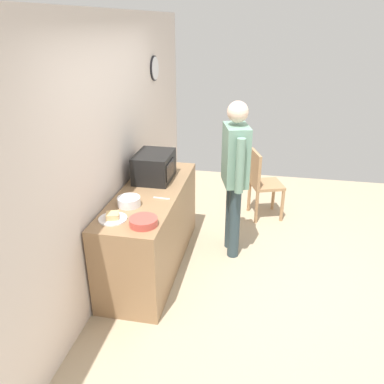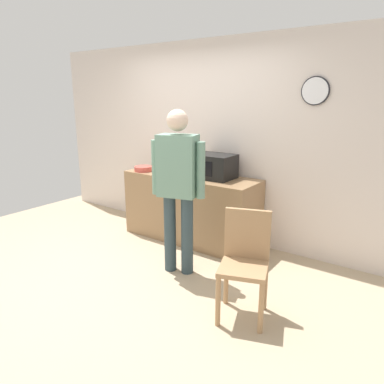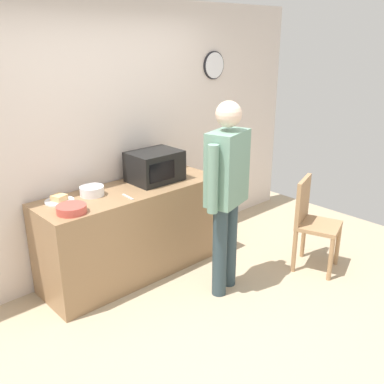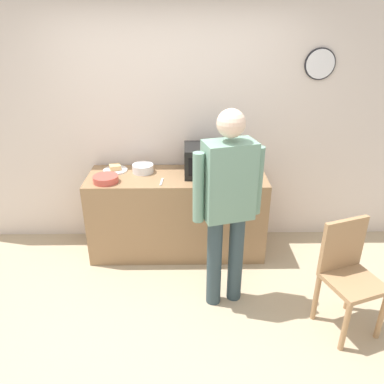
{
  "view_description": "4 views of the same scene",
  "coord_description": "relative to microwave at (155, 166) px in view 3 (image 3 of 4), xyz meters",
  "views": [
    {
      "loc": [
        -3.41,
        0.1,
        2.51
      ],
      "look_at": [
        0.32,
        0.83,
        0.79
      ],
      "focal_mm": 35.91,
      "sensor_mm": 36.0,
      "label": 1
    },
    {
      "loc": [
        2.71,
        -2.49,
        1.88
      ],
      "look_at": [
        0.3,
        0.88,
        0.77
      ],
      "focal_mm": 33.49,
      "sensor_mm": 36.0,
      "label": 2
    },
    {
      "loc": [
        -2.16,
        -2.02,
        2.26
      ],
      "look_at": [
        0.4,
        0.74,
        0.9
      ],
      "focal_mm": 40.61,
      "sensor_mm": 36.0,
      "label": 3
    },
    {
      "loc": [
        0.15,
        -2.34,
        2.37
      ],
      "look_at": [
        0.19,
        0.75,
        0.92
      ],
      "focal_mm": 35.14,
      "sensor_mm": 36.0,
      "label": 4
    }
  ],
  "objects": [
    {
      "name": "person_standing",
      "position": [
        0.1,
        -0.88,
        -0.01
      ],
      "size": [
        0.57,
        0.34,
        1.76
      ],
      "color": "#2E4048",
      "rests_on": "ground_plane"
    },
    {
      "name": "cereal_bowl",
      "position": [
        -0.68,
        0.05,
        -0.11
      ],
      "size": [
        0.22,
        0.22,
        0.09
      ],
      "primitive_type": "cylinder",
      "color": "white",
      "rests_on": "kitchen_counter"
    },
    {
      "name": "back_wall",
      "position": [
        -0.37,
        0.34,
        0.26
      ],
      "size": [
        5.4,
        0.13,
        2.6
      ],
      "color": "silver",
      "rests_on": "ground_plane"
    },
    {
      "name": "sandwich_plate",
      "position": [
        -0.98,
        0.1,
        -0.13
      ],
      "size": [
        0.25,
        0.25,
        0.07
      ],
      "color": "white",
      "rests_on": "kitchen_counter"
    },
    {
      "name": "fork_utensil",
      "position": [
        0.05,
        0.24,
        -0.15
      ],
      "size": [
        0.13,
        0.14,
        0.01
      ],
      "primitive_type": "cube",
      "rotation": [
        0.0,
        0.0,
        0.84
      ],
      "color": "silver",
      "rests_on": "kitchen_counter"
    },
    {
      "name": "spoon_utensil",
      "position": [
        -0.48,
        -0.21,
        -0.15
      ],
      "size": [
        0.03,
        0.17,
        0.01
      ],
      "primitive_type": "cube",
      "rotation": [
        0.0,
        0.0,
        1.5
      ],
      "color": "silver",
      "rests_on": "kitchen_counter"
    },
    {
      "name": "salad_bowl",
      "position": [
        -1.02,
        -0.2,
        -0.12
      ],
      "size": [
        0.25,
        0.25,
        0.07
      ],
      "primitive_type": "cylinder",
      "color": "#C64C42",
      "rests_on": "kitchen_counter"
    },
    {
      "name": "kitchen_counter",
      "position": [
        -0.33,
        -0.04,
        -0.59
      ],
      "size": [
        1.83,
        0.62,
        0.89
      ],
      "primitive_type": "cube",
      "color": "#93704C",
      "rests_on": "ground_plane"
    },
    {
      "name": "ground_plane",
      "position": [
        -0.38,
        -1.26,
        -1.04
      ],
      "size": [
        6.0,
        6.0,
        0.0
      ],
      "primitive_type": "plane",
      "color": "tan"
    },
    {
      "name": "wooden_chair",
      "position": [
        1.06,
        -1.17,
        -0.52
      ],
      "size": [
        0.51,
        0.51,
        0.94
      ],
      "color": "#A87F56",
      "rests_on": "ground_plane"
    },
    {
      "name": "microwave",
      "position": [
        0.0,
        0.0,
        0.0
      ],
      "size": [
        0.5,
        0.39,
        0.3
      ],
      "color": "black",
      "rests_on": "kitchen_counter"
    }
  ]
}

